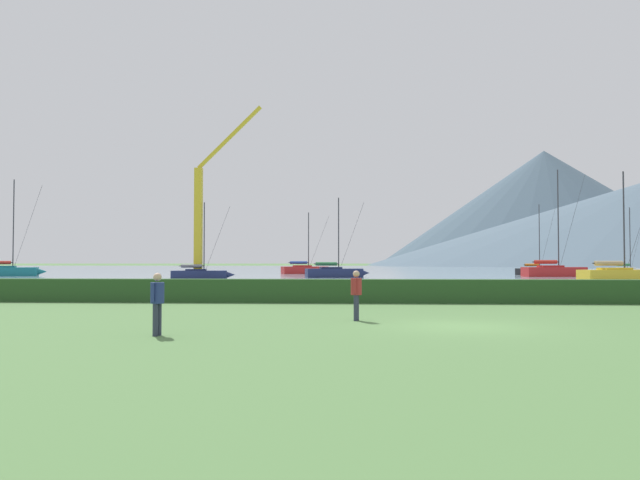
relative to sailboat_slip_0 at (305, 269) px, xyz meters
The scene contains 15 objects.
ground_plane 81.66m from the sailboat_slip_0, 82.06° to the right, with size 1000.00×1000.00×0.00m, color #517A42.
harbor_water 57.25m from the sailboat_slip_0, 78.64° to the left, with size 320.00×246.00×0.00m, color gray.
hedge_line 70.78m from the sailboat_slip_0, 80.83° to the right, with size 80.00×1.20×1.10m, color #284C23.
sailboat_slip_0 is the anchor object (origin of this frame).
sailboat_slip_1 23.49m from the sailboat_slip_0, 76.66° to the right, with size 7.95×3.78×9.63m.
sailboat_slip_2 41.83m from the sailboat_slip_0, 153.50° to the right, with size 8.54×4.83×12.71m.
sailboat_slip_4 50.17m from the sailboat_slip_0, 48.94° to the right, with size 8.54×3.83×10.51m.
sailboat_slip_5 34.46m from the sailboat_slip_0, 10.45° to the right, with size 6.85×4.00×10.14m.
sailboat_slip_7 46.91m from the sailboat_slip_0, ahead, with size 6.90×4.03×9.61m.
sailboat_slip_8 37.23m from the sailboat_slip_0, 27.05° to the right, with size 9.03×3.69×13.64m.
sailboat_slip_9 32.19m from the sailboat_slip_0, 106.26° to the right, with size 6.98×2.98×8.41m.
person_seated_viewer 83.82m from the sailboat_slip_0, 87.98° to the right, with size 0.36×0.56×1.65m.
person_standing_walker 79.59m from the sailboat_slip_0, 84.11° to the right, with size 0.36×0.56×1.65m.
dock_crane 32.20m from the sailboat_slip_0, 106.42° to the right, with size 7.99×2.00×19.08m.
distant_hill_central_peak 302.84m from the sailboat_slip_0, 67.38° to the left, with size 191.53×191.53×65.93m, color #425666.
Camera 1 is at (-3.05, -19.58, 1.96)m, focal length 36.23 mm.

